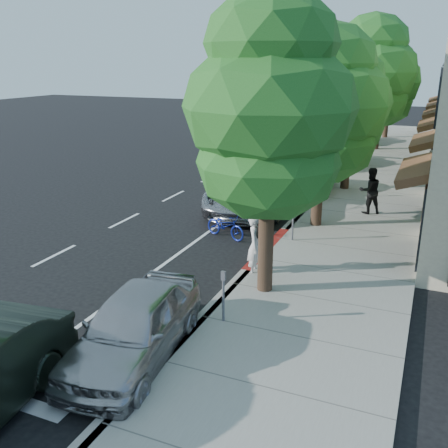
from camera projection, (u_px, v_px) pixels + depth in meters
The scene contains 18 objects.
ground at pixel (257, 262), 15.48m from camera, with size 120.00×120.00×0.00m, color black.
sidewalk at pixel (369, 203), 21.60m from camera, with size 4.60×56.00×0.15m, color gray.
curb at pixel (316, 198), 22.45m from camera, with size 0.30×56.00×0.15m, color #9E998E.
curb_red_segment at pixel (267, 249), 16.33m from camera, with size 0.32×4.00×0.15m, color maroon.
street_tree_0 at pixel (269, 112), 11.89m from camera, with size 4.24×4.24×7.62m.
street_tree_1 at pixel (323, 106), 17.25m from camera, with size 4.69×4.69×7.29m.
street_tree_2 at pixel (351, 104), 22.62m from camera, with size 3.78×3.78×6.50m.
street_tree_3 at pixel (371, 74), 27.50m from camera, with size 5.14×5.14×8.47m.
street_tree_4 at pixel (382, 83), 32.97m from camera, with size 5.13×5.13×7.50m.
street_tree_5 at pixel (391, 78), 38.17m from camera, with size 4.16×4.16×7.43m.
cyclist at pixel (256, 246), 14.28m from camera, with size 0.67×0.44×1.84m, color silver.
bicycle at pixel (225, 226), 17.52m from camera, with size 0.59×1.69×0.89m, color navy.
silver_suv at pixel (252, 188), 20.82m from camera, with size 2.96×6.41×1.78m, color #9A9A9E.
dark_sedan at pixel (311, 179), 23.33m from camera, with size 1.40×4.03×1.33m, color black.
white_pickup at pixel (330, 156), 28.82m from camera, with size 2.02×4.96×1.44m, color silver.
dark_suv_far at pixel (361, 135), 36.95m from camera, with size 1.68×4.19×1.43m, color black.
near_car_a at pixel (134, 326), 10.31m from camera, with size 1.76×4.37×1.49m, color #A9A8AD.
pedestrian at pixel (370, 191), 19.69m from camera, with size 0.89×0.70×1.84m, color black.
Camera 1 is at (4.62, -13.60, 5.98)m, focal length 40.00 mm.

